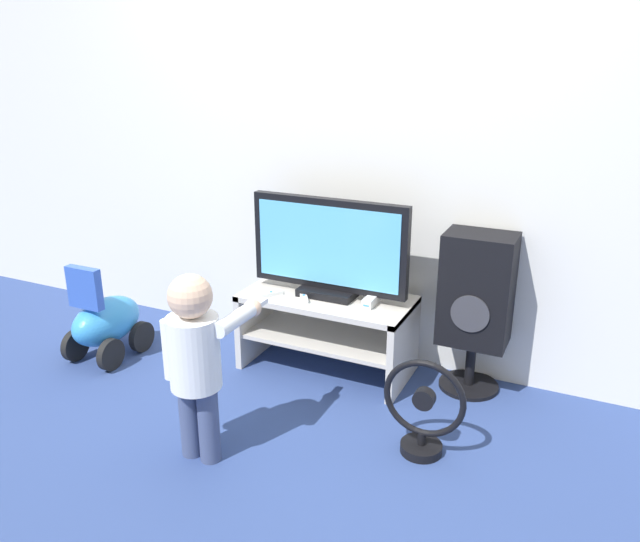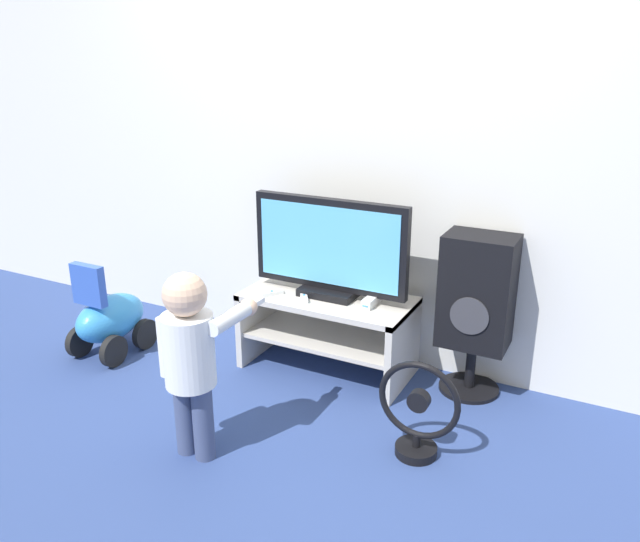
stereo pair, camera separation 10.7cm
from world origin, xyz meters
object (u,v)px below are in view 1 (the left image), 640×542
at_px(game_console, 372,300).
at_px(floor_fan, 423,411).
at_px(remote_secondary, 304,297).
at_px(ride_on_toy, 106,321).
at_px(television, 329,249).
at_px(remote_primary, 271,294).
at_px(child, 196,353).
at_px(speaker_tower, 476,294).

relative_size(game_console, floor_fan, 0.39).
bearing_deg(remote_secondary, ride_on_toy, -164.35).
bearing_deg(television, ride_on_toy, -160.49).
distance_m(game_console, remote_primary, 0.54).
height_order(television, ride_on_toy, television).
bearing_deg(television, game_console, -4.74).
bearing_deg(ride_on_toy, remote_primary, 16.74).
distance_m(child, speaker_tower, 1.41).
relative_size(child, ride_on_toy, 1.46).
height_order(child, floor_fan, child).
relative_size(speaker_tower, floor_fan, 1.87).
bearing_deg(child, speaker_tower, 49.90).
height_order(remote_secondary, floor_fan, remote_secondary).
bearing_deg(ride_on_toy, remote_secondary, 15.65).
xyz_separation_m(floor_fan, ride_on_toy, (-1.89, 0.12, 0.01)).
distance_m(speaker_tower, ride_on_toy, 2.04).
distance_m(floor_fan, ride_on_toy, 1.89).
xyz_separation_m(television, floor_fan, (0.69, -0.54, -0.48)).
xyz_separation_m(remote_primary, floor_fan, (0.97, -0.40, -0.24)).
distance_m(remote_secondary, floor_fan, 0.93).
relative_size(game_console, speaker_tower, 0.21).
xyz_separation_m(game_console, floor_fan, (0.44, -0.52, -0.25)).
relative_size(television, remote_primary, 6.75).
height_order(remote_primary, ride_on_toy, ride_on_toy).
relative_size(television, ride_on_toy, 1.50).
relative_size(remote_secondary, speaker_tower, 0.15).
xyz_separation_m(game_console, child, (-0.41, -0.95, 0.04)).
height_order(television, speaker_tower, television).
relative_size(game_console, ride_on_toy, 0.30).
bearing_deg(television, remote_primary, -151.77).
bearing_deg(speaker_tower, ride_on_toy, -164.73).
relative_size(remote_primary, ride_on_toy, 0.22).
height_order(remote_secondary, child, child).
distance_m(remote_secondary, child, 0.86).
distance_m(remote_primary, speaker_tower, 1.06).
bearing_deg(floor_fan, ride_on_toy, 176.44).
bearing_deg(remote_secondary, remote_primary, -170.17).
bearing_deg(remote_secondary, speaker_tower, 14.77).
height_order(game_console, speaker_tower, speaker_tower).
xyz_separation_m(remote_secondary, floor_fan, (0.79, -0.43, -0.24)).
bearing_deg(remote_primary, game_console, 13.28).
bearing_deg(remote_primary, floor_fan, -22.28).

